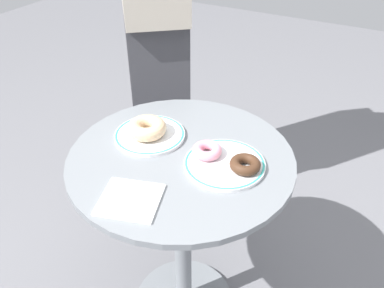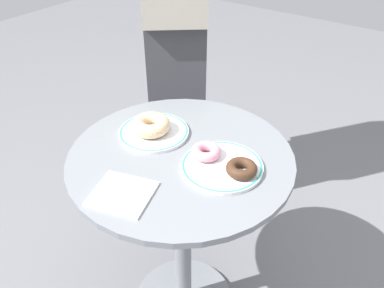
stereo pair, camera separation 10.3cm
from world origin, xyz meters
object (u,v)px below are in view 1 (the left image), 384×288
object	(u,v)px
cafe_table	(182,220)
plate_right	(225,164)
donut_pink_frosted	(207,150)
donut_glazed	(147,128)
plate_left	(150,135)
donut_chocolate	(245,164)
paper_napkin	(130,199)
person_figure	(154,20)

from	to	relation	value
cafe_table	plate_right	distance (m)	0.28
cafe_table	plate_right	bearing A→B (deg)	6.78
cafe_table	donut_pink_frosted	size ratio (longest dim) A/B	8.93
donut_glazed	donut_pink_frosted	xyz separation A→B (m)	(0.19, -0.01, -0.01)
plate_left	donut_glazed	world-z (taller)	donut_glazed
donut_pink_frosted	donut_glazed	bearing A→B (deg)	178.37
plate_left	donut_glazed	xyz separation A→B (m)	(-0.00, -0.01, 0.03)
cafe_table	donut_chocolate	world-z (taller)	donut_chocolate
cafe_table	donut_glazed	bearing A→B (deg)	167.84
plate_right	donut_glazed	xyz separation A→B (m)	(-0.25, 0.01, 0.03)
cafe_table	donut_pink_frosted	distance (m)	0.28
cafe_table	paper_napkin	bearing A→B (deg)	-94.67
plate_right	person_figure	distance (m)	0.73
plate_right	donut_glazed	distance (m)	0.25
plate_left	donut_glazed	size ratio (longest dim) A/B	1.81
donut_glazed	paper_napkin	distance (m)	0.26
plate_left	donut_pink_frosted	distance (m)	0.19
donut_glazed	person_figure	distance (m)	0.56
paper_napkin	person_figure	xyz separation A→B (m)	(-0.39, 0.71, 0.15)
donut_glazed	donut_pink_frosted	size ratio (longest dim) A/B	1.41
donut_chocolate	donut_glazed	bearing A→B (deg)	177.59
cafe_table	donut_chocolate	size ratio (longest dim) A/B	8.93
plate_left	person_figure	distance (m)	0.57
donut_chocolate	donut_pink_frosted	xyz separation A→B (m)	(-0.11, 0.01, 0.00)
cafe_table	paper_napkin	distance (m)	0.33
person_figure	donut_glazed	bearing A→B (deg)	-59.73
cafe_table	person_figure	world-z (taller)	person_figure
plate_left	plate_right	xyz separation A→B (m)	(0.24, -0.02, 0.00)
donut_glazed	paper_napkin	xyz separation A→B (m)	(0.11, -0.23, -0.03)
cafe_table	donut_chocolate	bearing A→B (deg)	4.62
donut_pink_frosted	plate_right	bearing A→B (deg)	-7.40
donut_pink_frosted	paper_napkin	size ratio (longest dim) A/B	0.57
cafe_table	donut_pink_frosted	xyz separation A→B (m)	(0.07, 0.02, 0.28)
donut_glazed	person_figure	xyz separation A→B (m)	(-0.28, 0.48, 0.12)
paper_napkin	person_figure	distance (m)	0.82
donut_glazed	plate_right	bearing A→B (deg)	-2.92
cafe_table	donut_glazed	xyz separation A→B (m)	(-0.13, 0.03, 0.28)
donut_chocolate	person_figure	distance (m)	0.77
donut_chocolate	donut_pink_frosted	bearing A→B (deg)	176.22
donut_chocolate	plate_right	bearing A→B (deg)	179.85
donut_chocolate	donut_pink_frosted	world-z (taller)	same
plate_left	donut_chocolate	world-z (taller)	donut_chocolate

